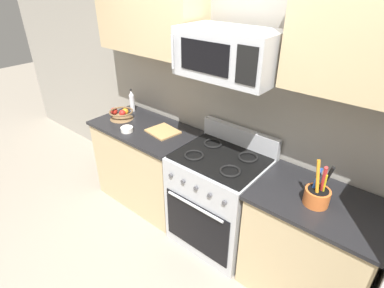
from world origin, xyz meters
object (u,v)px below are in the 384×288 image
Objects in this scene: microwave at (229,53)px; prep_bowl at (127,129)px; utensil_crock at (317,195)px; cutting_board at (163,131)px; apple_loose at (114,111)px; range_oven at (219,199)px; bottle_vinegar at (132,101)px; fruit_basket at (122,114)px.

prep_bowl is (-1.00, -0.21, -0.84)m from microwave.
utensil_crock reaches higher than cutting_board.
apple_loose is (-2.26, 0.05, -0.03)m from utensil_crock.
apple_loose is (-1.43, -0.01, 0.48)m from range_oven.
microwave is 1.15m from utensil_crock.
apple_loose is 0.46m from prep_bowl.
microwave is at bearing -6.80° from bottle_vinegar.
cutting_board is (-0.72, 0.03, 0.44)m from range_oven.
microwave reaches higher than bottle_vinegar.
range_oven is 1.12m from prep_bowl.
fruit_basket is 0.89× the size of cutting_board.
microwave is (-0.00, 0.03, 1.31)m from range_oven.
bottle_vinegar is at bearing 68.92° from apple_loose.
apple_loose is 0.71m from cutting_board.
bottle_vinegar is (-1.35, 0.19, 0.55)m from range_oven.
utensil_crock is 1.18× the size of cutting_board.
prep_bowl is at bearing -30.10° from fruit_basket.
microwave is at bearing 2.25° from fruit_basket.
fruit_basket is 2.08× the size of prep_bowl.
bottle_vinegar is 2.07× the size of prep_bowl.
range_oven is 1.47m from bottle_vinegar.
microwave is at bearing -0.29° from cutting_board.
utensil_crock reaches higher than fruit_basket.
fruit_basket is at bearing -4.85° from apple_loose.
microwave is 2.92× the size of fruit_basket.
microwave is at bearing 11.95° from prep_bowl.
range_oven is 4.29× the size of bottle_vinegar.
microwave is 2.59× the size of cutting_board.
microwave reaches higher than fruit_basket.
range_oven is at bearing 0.40° from apple_loose.
utensil_crock reaches higher than range_oven.
prep_bowl reaches higher than cutting_board.
bottle_vinegar reaches higher than range_oven.
apple_loose is at bearing 175.15° from fruit_basket.
microwave is 1.52m from fruit_basket.
utensil_crock is at bearing -6.45° from bottle_vinegar.
bottle_vinegar is (-0.07, 0.21, 0.07)m from fruit_basket.
range_oven is 4.28× the size of fruit_basket.
utensil_crock is at bearing 3.98° from prep_bowl.
fruit_basket reaches higher than prep_bowl.
microwave reaches higher than apple_loose.
fruit_basket is at bearing 179.06° from utensil_crock.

